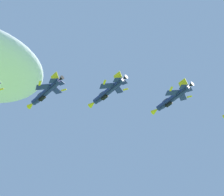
% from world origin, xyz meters
% --- Properties ---
extents(fighter_jet_left_wing, '(9.87, 15.20, 5.18)m').
position_xyz_m(fighter_jet_left_wing, '(11.25, 90.24, 107.38)').
color(fighter_jet_left_wing, navy).
extents(fighter_jet_right_wing, '(9.91, 15.20, 5.09)m').
position_xyz_m(fighter_jet_right_wing, '(28.81, 84.72, 109.00)').
color(fighter_jet_right_wing, navy).
extents(fighter_jet_left_outer, '(9.97, 15.20, 4.98)m').
position_xyz_m(fighter_jet_left_outer, '(47.24, 79.25, 107.43)').
color(fighter_jet_left_outer, navy).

